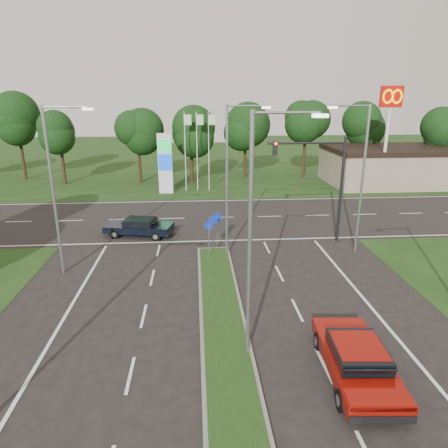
{
  "coord_description": "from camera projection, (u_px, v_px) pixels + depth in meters",
  "views": [
    {
      "loc": [
        -1.06,
        -7.0,
        9.38
      ],
      "look_at": [
        0.59,
        15.41,
        2.2
      ],
      "focal_mm": 32.0,
      "sensor_mm": 36.0,
      "label": 1
    }
  ],
  "objects": [
    {
      "name": "commercial_building",
      "position": [
        401.0,
        166.0,
        44.71
      ],
      "size": [
        16.0,
        9.0,
        4.0
      ],
      "primitive_type": "cube",
      "color": "gray",
      "rests_on": "ground"
    },
    {
      "name": "gas_pylon",
      "position": [
        167.0,
        162.0,
        39.74
      ],
      "size": [
        5.8,
        1.26,
        8.0
      ],
      "color": "silver",
      "rests_on": "ground"
    },
    {
      "name": "median_kerb",
      "position": [
        231.0,
        388.0,
        13.36
      ],
      "size": [
        2.0,
        26.0,
        0.12
      ],
      "primitive_type": "cube",
      "color": "slate",
      "rests_on": "ground"
    },
    {
      "name": "mcdonalds_sign",
      "position": [
        390.0,
        112.0,
        38.78
      ],
      "size": [
        2.2,
        0.47,
        10.4
      ],
      "color": "silver",
      "rests_on": "ground"
    },
    {
      "name": "streetlight_left_far",
      "position": [
        56.0,
        183.0,
        20.75
      ],
      "size": [
        2.53,
        0.22,
        9.0
      ],
      "color": "gray",
      "rests_on": "ground"
    },
    {
      "name": "treeline_far",
      "position": [
        204.0,
        120.0,
        45.44
      ],
      "size": [
        6.0,
        6.0,
        9.9
      ],
      "color": "black",
      "rests_on": "ground"
    },
    {
      "name": "cross_road",
      "position": [
        209.0,
        218.0,
        32.38
      ],
      "size": [
        160.0,
        12.0,
        0.02
      ],
      "primitive_type": "cube",
      "color": "black",
      "rests_on": "ground"
    },
    {
      "name": "streetlight_median_far",
      "position": [
        230.0,
        174.0,
        23.3
      ],
      "size": [
        2.53,
        0.22,
        9.0
      ],
      "color": "gray",
      "rests_on": "ground"
    },
    {
      "name": "traffic_signal",
      "position": [
        323.0,
        173.0,
        25.76
      ],
      "size": [
        5.1,
        0.42,
        7.0
      ],
      "color": "black",
      "rests_on": "ground"
    },
    {
      "name": "verge_far",
      "position": [
        201.0,
        160.0,
        61.83
      ],
      "size": [
        160.0,
        50.0,
        0.02
      ],
      "primitive_type": "cube",
      "color": "black",
      "rests_on": "ground"
    },
    {
      "name": "navy_sedan",
      "position": [
        139.0,
        227.0,
        28.01
      ],
      "size": [
        4.91,
        2.86,
        1.27
      ],
      "rotation": [
        0.0,
        0.0,
        1.35
      ],
      "color": "black",
      "rests_on": "ground"
    },
    {
      "name": "streetlight_right_far",
      "position": [
        360.0,
        172.0,
        23.85
      ],
      "size": [
        2.53,
        0.22,
        9.0
      ],
      "rotation": [
        0.0,
        0.0,
        3.14
      ],
      "color": "gray",
      "rests_on": "ground"
    },
    {
      "name": "median_signs",
      "position": [
        213.0,
        227.0,
        24.64
      ],
      "size": [
        1.16,
        1.76,
        2.38
      ],
      "color": "gray",
      "rests_on": "ground"
    },
    {
      "name": "red_sedan",
      "position": [
        356.0,
        359.0,
        13.8
      ],
      "size": [
        2.36,
        5.05,
        1.35
      ],
      "rotation": [
        0.0,
        0.0,
        -0.07
      ],
      "color": "maroon",
      "rests_on": "ground"
    },
    {
      "name": "streetlight_median_near",
      "position": [
        256.0,
        227.0,
        13.8
      ],
      "size": [
        2.53,
        0.22,
        9.0
      ],
      "color": "gray",
      "rests_on": "ground"
    }
  ]
}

